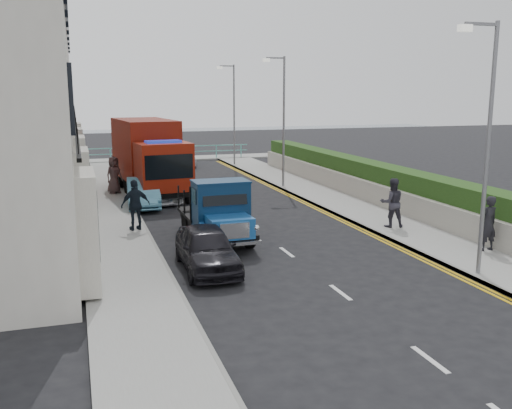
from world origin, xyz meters
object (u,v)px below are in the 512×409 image
at_px(lamp_near, 485,136).
at_px(parked_car_front, 207,248).
at_px(lamp_far, 232,109).
at_px(pedestrian_east_near, 488,223).
at_px(bedford_lorry, 220,215).
at_px(red_lorry, 149,155).
at_px(lamp_mid, 282,114).

distance_m(lamp_near, parked_car_front, 8.38).
distance_m(lamp_far, pedestrian_east_near, 24.39).
xyz_separation_m(lamp_far, pedestrian_east_near, (1.92, -24.13, -2.98)).
bearing_deg(parked_car_front, pedestrian_east_near, -5.62).
height_order(bedford_lorry, red_lorry, red_lorry).
xyz_separation_m(lamp_far, parked_car_front, (-7.07, -23.00, -3.34)).
bearing_deg(lamp_near, pedestrian_east_near, 44.26).
distance_m(lamp_near, bedford_lorry, 8.79).
height_order(lamp_mid, parked_car_front, lamp_mid).
distance_m(lamp_near, red_lorry, 17.67).
bearing_deg(red_lorry, pedestrian_east_near, -63.78).
xyz_separation_m(lamp_far, bedford_lorry, (-6.01, -20.32, -2.98)).
xyz_separation_m(lamp_near, bedford_lorry, (-6.01, 5.68, -2.98)).
height_order(lamp_near, pedestrian_east_near, lamp_near).
height_order(lamp_mid, lamp_far, same).
height_order(lamp_near, lamp_mid, same).
bearing_deg(lamp_mid, pedestrian_east_near, -82.25).
bearing_deg(lamp_near, lamp_far, 90.00).
height_order(lamp_far, pedestrian_east_near, lamp_far).
bearing_deg(pedestrian_east_near, lamp_mid, -86.91).
relative_size(bedford_lorry, red_lorry, 0.63).
height_order(lamp_far, bedford_lorry, lamp_far).
xyz_separation_m(lamp_near, lamp_mid, (0.00, 16.00, 0.00)).
relative_size(lamp_far, red_lorry, 0.94).
xyz_separation_m(lamp_mid, pedestrian_east_near, (1.92, -14.13, -2.98)).
xyz_separation_m(lamp_mid, bedford_lorry, (-6.01, -10.32, -2.98)).
relative_size(lamp_near, lamp_far, 1.00).
bearing_deg(red_lorry, parked_car_front, -96.15).
distance_m(lamp_far, red_lorry, 12.37).
relative_size(bedford_lorry, pedestrian_east_near, 2.62).
bearing_deg(bedford_lorry, red_lorry, 95.01).
distance_m(red_lorry, parked_car_front, 13.13).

